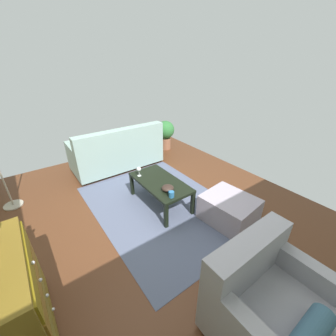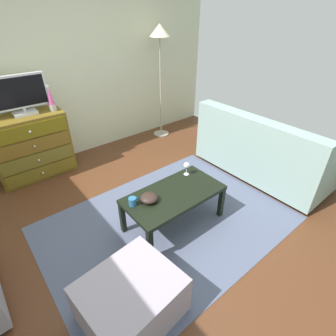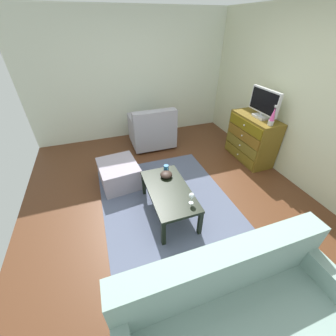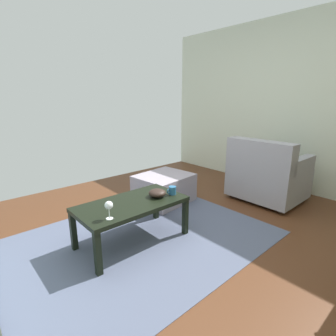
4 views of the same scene
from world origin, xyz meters
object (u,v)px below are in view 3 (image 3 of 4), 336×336
object	(u,v)px
wine_glass	(192,196)
ottoman	(119,174)
dresser	(251,138)
lava_lamp	(273,117)
coffee_table	(169,192)
armchair	(152,130)
couch_large	(235,321)
tv	(264,103)
bowl_decorative	(166,175)
mug	(166,168)

from	to	relation	value
wine_glass	ottoman	world-z (taller)	wine_glass
dresser	lava_lamp	distance (m)	0.70
coffee_table	armchair	xyz separation A→B (m)	(-2.01, 0.33, -0.01)
couch_large	tv	bearing A→B (deg)	139.69
wine_glass	lava_lamp	bearing A→B (deg)	114.61
tv	bowl_decorative	world-z (taller)	tv
wine_glass	couch_large	xyz separation A→B (m)	(1.25, -0.19, -0.19)
dresser	wine_glass	bearing A→B (deg)	-56.64
dresser	bowl_decorative	bearing A→B (deg)	-73.22
bowl_decorative	couch_large	size ratio (longest dim) A/B	0.10
dresser	couch_large	distance (m)	3.16
dresser	couch_large	world-z (taller)	couch_large
bowl_decorative	armchair	bearing A→B (deg)	171.11
wine_glass	mug	xyz separation A→B (m)	(-0.77, -0.07, -0.07)
mug	armchair	size ratio (longest dim) A/B	0.13
tv	coffee_table	xyz separation A→B (m)	(0.80, -2.01, -0.77)
bowl_decorative	armchair	size ratio (longest dim) A/B	0.20
lava_lamp	mug	world-z (taller)	lava_lamp
mug	ottoman	world-z (taller)	mug
tv	ottoman	xyz separation A→B (m)	(-0.10, -2.58, -0.94)
ottoman	mug	bearing A→B (deg)	55.14
coffee_table	bowl_decorative	distance (m)	0.30
armchair	wine_glass	bearing A→B (deg)	-3.70
lava_lamp	mug	xyz separation A→B (m)	(0.04, -1.84, -0.56)
tv	dresser	bearing A→B (deg)	-156.78
lava_lamp	wine_glass	world-z (taller)	lava_lamp
dresser	wine_glass	world-z (taller)	dresser
bowl_decorative	armchair	xyz separation A→B (m)	(-1.74, 0.27, -0.10)
coffee_table	wine_glass	world-z (taller)	wine_glass
coffee_table	mug	size ratio (longest dim) A/B	9.21
dresser	couch_large	bearing A→B (deg)	-39.33
dresser	mug	distance (m)	1.93
lava_lamp	coffee_table	distance (m)	2.11
ottoman	coffee_table	bearing A→B (deg)	32.12
tv	lava_lamp	bearing A→B (deg)	-11.61
tv	mug	bearing A→B (deg)	-78.99
coffee_table	armchair	distance (m)	2.04
coffee_table	couch_large	world-z (taller)	couch_large
couch_large	dresser	bearing A→B (deg)	140.67
ottoman	dresser	bearing A→B (deg)	88.98
bowl_decorative	couch_large	world-z (taller)	couch_large
coffee_table	mug	world-z (taller)	mug
mug	armchair	world-z (taller)	armchair
coffee_table	armchair	size ratio (longest dim) A/B	1.18
wine_glass	mug	distance (m)	0.77
wine_glass	bowl_decorative	distance (m)	0.63
coffee_table	wine_glass	bearing A→B (deg)	27.67
dresser	tv	size ratio (longest dim) A/B	1.47
tv	armchair	xyz separation A→B (m)	(-1.21, -1.69, -0.78)
ottoman	armchair	bearing A→B (deg)	141.06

